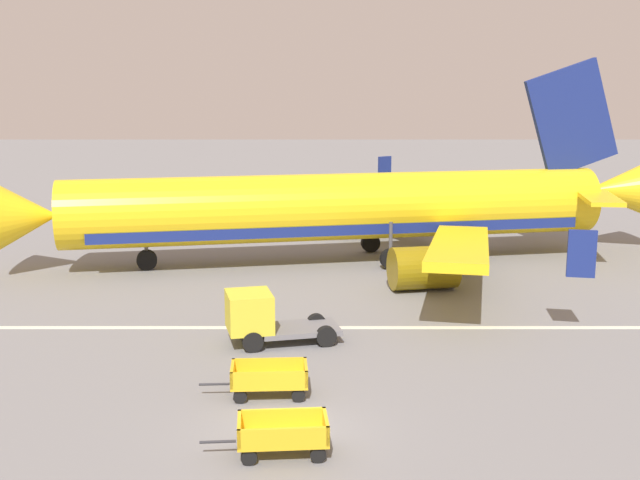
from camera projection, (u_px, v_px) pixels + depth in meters
name	position (u px, v px, depth m)	size (l,w,h in m)	color
ground_plane	(293.00, 434.00, 23.88)	(220.00, 220.00, 0.00)	slate
apron_stripe	(302.00, 328.00, 33.91)	(120.00, 0.36, 0.01)	silver
airplane	(359.00, 208.00, 45.38)	(37.51, 30.29, 11.34)	yellow
baggage_cart_nearest	(286.00, 434.00, 22.51)	(3.60, 1.59, 1.07)	gold
baggage_cart_second_in_row	(272.00, 378.00, 26.62)	(3.59, 1.54, 1.07)	gold
service_truck_beside_carts	(265.00, 317.00, 31.68)	(4.69, 2.84, 2.10)	slate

